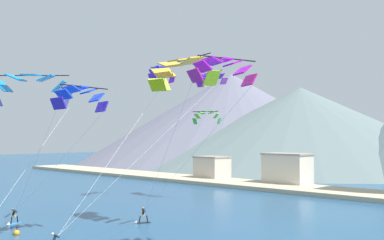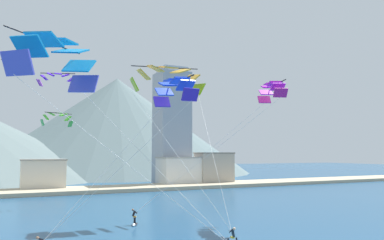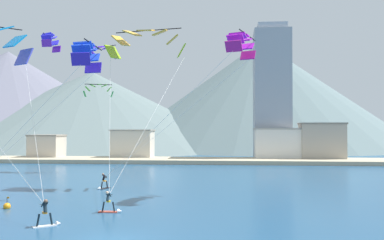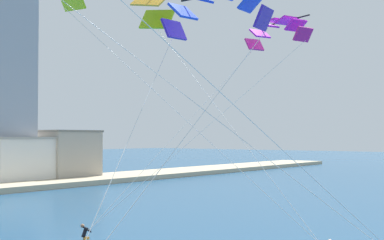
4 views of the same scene
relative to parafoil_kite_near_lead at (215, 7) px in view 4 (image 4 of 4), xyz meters
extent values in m
cube|color=orange|center=(-0.80, 8.08, -11.60)|extent=(0.35, 0.32, 0.12)
cylinder|color=black|center=(-0.88, 8.12, -11.28)|extent=(0.43, 0.34, 0.59)
cylinder|color=black|center=(-0.74, 8.18, -11.12)|extent=(0.49, 0.27, 0.38)
cylinder|color=black|center=(-0.83, 7.97, -11.12)|extent=(0.49, 0.27, 0.38)
cylinder|color=black|center=(-0.62, 8.00, -11.14)|extent=(0.24, 0.49, 0.03)
sphere|color=#9E7051|center=(-0.99, 8.17, -10.92)|extent=(0.21, 0.21, 0.21)
cube|color=#2F1CA7|center=(-0.17, 2.39, -0.78)|extent=(1.51, 0.59, 1.05)
cube|color=blue|center=(-0.17, 1.81, 0.02)|extent=(1.55, 0.91, 0.90)
cube|color=blue|center=(0.26, -1.80, 0.02)|extent=(1.54, 1.09, 0.90)
cube|color=#2F1CA7|center=(0.40, -2.37, -0.78)|extent=(1.50, 0.83, 1.05)
cylinder|color=silver|center=(-4.98, 0.72, -6.19)|extent=(9.70, 3.72, 9.89)
cylinder|color=silver|center=(-4.68, -1.83, -6.19)|extent=(10.30, 1.42, 9.89)
cube|color=#B71A7D|center=(13.76, 6.24, 0.79)|extent=(1.54, 1.04, 0.94)
cube|color=#BA15CA|center=(13.56, 5.64, 1.51)|extent=(1.61, 1.25, 0.75)
cube|color=#BA15CA|center=(13.30, 4.84, 1.98)|extent=(1.65, 1.37, 0.48)
cube|color=#BA15CA|center=(13.03, 3.93, 2.14)|extent=(1.66, 1.37, 0.16)
cube|color=#BA15CA|center=(12.76, 3.01, 1.98)|extent=(1.65, 1.34, 0.48)
cube|color=#BA15CA|center=(12.53, 2.20, 1.51)|extent=(1.62, 1.21, 0.75)
cube|color=#B71A7D|center=(12.36, 1.59, 0.79)|extent=(1.55, 0.98, 0.94)
cylinder|color=black|center=(13.64, 3.74, 2.16)|extent=(1.68, 4.81, 0.10)
cylinder|color=silver|center=(6.60, 7.23, -5.39)|extent=(14.48, 1.58, 11.52)
cylinder|color=silver|center=(5.84, 4.69, -5.39)|extent=(12.96, 6.66, 11.52)
cylinder|color=silver|center=(-5.88, -5.70, -5.69)|extent=(12.44, 5.96, 10.67)
cylinder|color=silver|center=(-3.24, -2.79, -5.69)|extent=(7.15, 11.78, 10.67)
cube|color=#94C417|center=(6.92, 9.87, 1.99)|extent=(1.26, 2.30, 1.65)
cylinder|color=silver|center=(1.17, 3.13, -4.90)|extent=(3.95, 13.88, 12.46)
cylinder|color=silver|center=(5.18, 3.11, -4.90)|extent=(4.12, 13.83, 12.46)
cube|color=silver|center=(21.14, 47.32, -9.40)|extent=(8.98, 6.67, 5.98)
cube|color=#9D9992|center=(21.14, 47.32, -6.26)|extent=(9.34, 6.94, 0.30)
cube|color=#A89E8E|center=(28.90, 45.88, -8.91)|extent=(7.92, 4.69, 6.96)
cube|color=slate|center=(28.90, 45.88, -5.28)|extent=(8.23, 4.88, 0.30)
cube|color=#999EA8|center=(20.19, 49.86, 0.28)|extent=(7.00, 7.00, 25.34)
camera|label=1|loc=(32.96, -20.85, -3.69)|focal=40.00mm
camera|label=2|loc=(-11.82, -28.46, -5.35)|focal=35.00mm
camera|label=3|loc=(12.08, -34.81, -6.24)|focal=40.00mm
camera|label=4|loc=(-20.29, -14.45, -6.09)|focal=50.00mm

